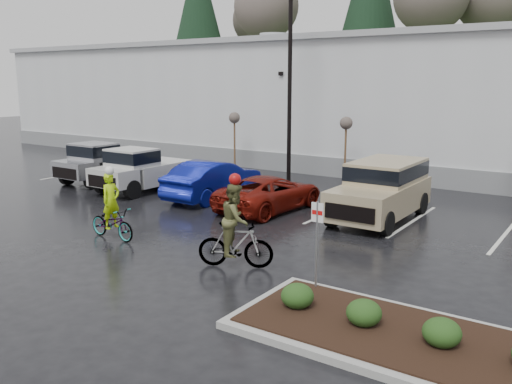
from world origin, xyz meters
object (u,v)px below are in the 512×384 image
Objects in this scene: sapling_west at (234,121)px; pickup_white at (147,168)px; pickup_silver at (109,161)px; cyclist_olive at (235,234)px; sapling_mid at (346,127)px; cyclist_hivis at (112,217)px; car_blue at (213,179)px; lamppost at (290,62)px; suv_tan at (380,191)px; fire_lane_sign at (317,236)px; car_red at (270,193)px.

sapling_west is 6.47m from pickup_white.
sapling_west is at bearing 59.58° from pickup_silver.
pickup_white is 11.26m from cyclist_olive.
sapling_mid is 1.40× the size of cyclist_hivis.
lamppost is at bearing -98.21° from car_blue.
pickup_silver is 6.74m from car_blue.
car_blue is (6.73, -0.26, -0.17)m from pickup_silver.
suv_tan is at bearing -34.77° from lamppost.
fire_lane_sign is 2.72m from cyclist_olive.
cyclist_hivis is at bearing -70.37° from sapling_west.
pickup_silver is 2.27× the size of cyclist_hivis.
fire_lane_sign reaches higher than pickup_silver.
lamppost is at bearing 32.79° from pickup_silver.
car_blue is (-0.65, -5.01, -4.88)m from lamppost.
fire_lane_sign is at bearing -47.33° from sapling_west.
lamppost is 2.88× the size of sapling_west.
sapling_mid is at bearing 42.49° from pickup_white.
sapling_west is at bearing 180.00° from sapling_mid.
car_blue is 1.94× the size of cyclist_olive.
suv_tan is at bearing -27.63° from sapling_west.
sapling_mid reaches higher than suv_tan.
car_red is (6.69, -0.20, -0.31)m from pickup_white.
car_blue is at bearing -117.64° from sapling_mid.
suv_tan is 7.01m from cyclist_olive.
pickup_silver is at bearing -147.21° from lamppost.
pickup_white is at bearing -92.67° from sapling_west.
cyclist_hivis is (7.80, -6.64, -0.27)m from pickup_silver.
suv_tan is at bearing -35.16° from cyclist_olive.
cyclist_hivis reaches higher than pickup_white.
cyclist_hivis is at bearing -87.88° from lamppost.
suv_tan is at bearing -176.24° from car_blue.
cyclist_hivis is (4.71, -6.18, -0.27)m from pickup_white.
suv_tan is at bearing 4.12° from pickup_white.
sapling_mid is (2.50, 1.00, -2.96)m from lamppost.
cyclist_hivis is (-5.99, -6.95, -0.32)m from suv_tan.
cyclist_olive is at bearing -87.13° from cyclist_hivis.
fire_lane_sign is at bearing 140.42° from car_blue.
sapling_west is 1.00× the size of sapling_mid.
car_blue is at bearing -175.42° from suv_tan.
sapling_west reaches higher than cyclist_hivis.
pickup_white is at bearing -129.42° from lamppost.
sapling_mid is at bearing 21.80° from lamppost.
sapling_west is 13.32m from cyclist_hivis.
cyclist_hivis is at bearing 176.87° from fire_lane_sign.
fire_lane_sign is 0.87× the size of cyclist_olive.
fire_lane_sign is at bearing -56.54° from lamppost.
lamppost reaches higher than sapling_mid.
sapling_mid is at bearing 0.00° from sapling_west.
pickup_silver is (-15.18, 7.05, -0.43)m from fire_lane_sign.
lamppost is 4.00m from sapling_mid.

